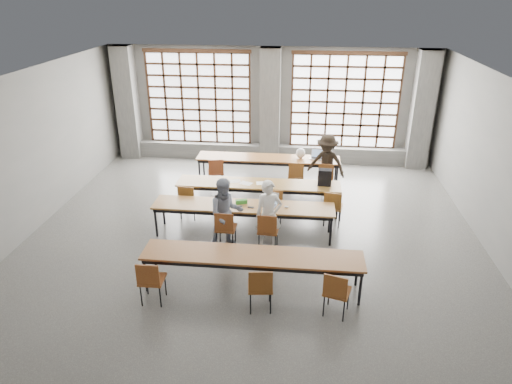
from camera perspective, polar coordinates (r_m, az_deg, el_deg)
floor at (r=9.97m, az=-0.66°, el=-6.61°), size 11.00×11.00×0.00m
ceiling at (r=8.69m, az=-0.77°, el=13.56°), size 11.00×11.00×0.00m
wall_back at (r=14.41m, az=1.87°, el=10.86°), size 10.00×0.00×10.00m
wall_left at (r=10.93m, az=-27.80°, el=3.47°), size 0.00×11.00×11.00m
wall_right at (r=9.96m, az=29.19°, el=1.31°), size 0.00×11.00×11.00m
column_left at (r=15.14m, az=-15.77°, el=10.64°), size 0.60×0.55×3.50m
column_mid at (r=14.14m, az=1.78°, el=10.60°), size 0.60×0.55×3.50m
column_right at (r=14.53m, az=20.02°, el=9.53°), size 0.60×0.55×3.50m
window_left at (r=14.63m, az=-7.15°, el=11.50°), size 3.32×0.12×3.00m
window_right at (r=14.32m, az=11.03°, el=10.96°), size 3.32×0.12×3.00m
sill_ledge at (r=14.65m, az=1.73°, el=4.97°), size 9.80×0.35×0.50m
desk_row_a at (r=12.84m, az=1.52°, el=4.06°), size 4.00×0.70×0.73m
desk_row_b at (r=11.17m, az=0.29°, el=0.82°), size 4.00×0.70×0.73m
desk_row_c at (r=10.06m, az=-1.60°, el=-1.99°), size 4.00×0.70×0.73m
desk_row_d at (r=8.30m, az=-0.48°, el=-8.20°), size 4.00×0.70×0.73m
chair_back_left at (r=12.49m, az=-5.04°, el=2.73°), size 0.52×0.52×0.88m
chair_back_mid at (r=12.27m, az=5.02°, el=2.33°), size 0.43×0.43×0.88m
chair_back_right at (r=12.29m, az=8.72°, el=2.17°), size 0.45×0.45×0.88m
chair_mid_left at (r=10.92m, az=-8.48°, el=-0.76°), size 0.47×0.47×0.88m
chair_mid_centre at (r=10.62m, az=2.18°, el=-1.26°), size 0.49×0.49×0.88m
chair_mid_right at (r=10.63m, az=9.58°, el=-1.58°), size 0.48×0.49×0.88m
chair_front_left at (r=9.61m, az=-3.87°, el=-4.26°), size 0.43×0.43×0.88m
chair_front_right at (r=9.51m, az=1.49°, el=-4.54°), size 0.45×0.45×0.88m
chair_near_left at (r=8.21m, az=-13.05°, el=-10.44°), size 0.43×0.43×0.88m
chair_near_mid at (r=7.84m, az=0.56°, el=-11.55°), size 0.47×0.47×0.88m
chair_near_right at (r=7.85m, az=10.01°, el=-11.93°), size 0.52×0.53×0.88m
student_male at (r=9.51m, az=1.59°, el=-2.94°), size 0.63×0.48×1.54m
student_female at (r=9.61m, az=-3.77°, el=-2.66°), size 0.90×0.80×1.54m
student_back at (r=12.31m, az=8.80°, el=3.52°), size 1.18×0.94×1.60m
laptop_front at (r=10.04m, az=1.70°, el=-1.23°), size 0.44×0.40×0.26m
laptop_back at (r=12.88m, az=7.64°, el=4.50°), size 0.41×0.37×0.26m
mouse at (r=9.93m, az=3.83°, el=-1.86°), size 0.10×0.06×0.04m
green_box at (r=10.08m, az=-1.83°, el=-1.22°), size 0.27×0.16×0.09m
phone at (r=9.91m, az=-0.65°, el=-1.92°), size 0.14×0.08×0.01m
paper_sheet_a at (r=11.25m, az=-2.72°, el=1.36°), size 0.35×0.29×0.00m
paper_sheet_b at (r=11.12m, az=-1.27°, el=1.10°), size 0.35×0.31×0.00m
paper_sheet_c at (r=11.13m, az=0.81°, el=1.12°), size 0.32×0.25×0.00m
backpack at (r=11.08m, az=8.59°, el=1.83°), size 0.33×0.22×0.40m
plastic_bag at (r=12.78m, az=5.59°, el=4.85°), size 0.28×0.23×0.29m
red_pouch at (r=8.29m, az=-12.87°, el=-10.34°), size 0.20×0.09×0.06m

